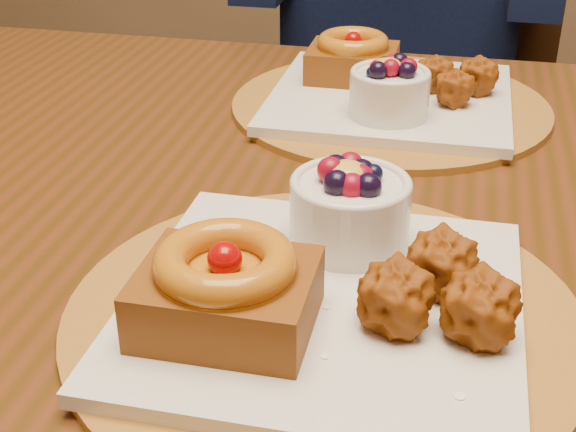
# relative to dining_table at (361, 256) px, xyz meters

# --- Properties ---
(dining_table) EXTENTS (1.60, 0.90, 0.76)m
(dining_table) POSITION_rel_dining_table_xyz_m (0.00, 0.00, 0.00)
(dining_table) COLOR #3E250B
(dining_table) RESTS_ON ground
(place_setting_near) EXTENTS (0.38, 0.38, 0.09)m
(place_setting_near) POSITION_rel_dining_table_xyz_m (-0.00, -0.21, 0.11)
(place_setting_near) COLOR brown
(place_setting_near) RESTS_ON dining_table
(place_setting_far) EXTENTS (0.38, 0.38, 0.09)m
(place_setting_far) POSITION_rel_dining_table_xyz_m (-0.00, 0.22, 0.10)
(place_setting_far) COLOR brown
(place_setting_far) RESTS_ON dining_table
(chair_far) EXTENTS (0.47, 0.47, 0.86)m
(chair_far) POSITION_rel_dining_table_xyz_m (0.04, 0.88, -0.20)
(chair_far) COLOR black
(chair_far) RESTS_ON ground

